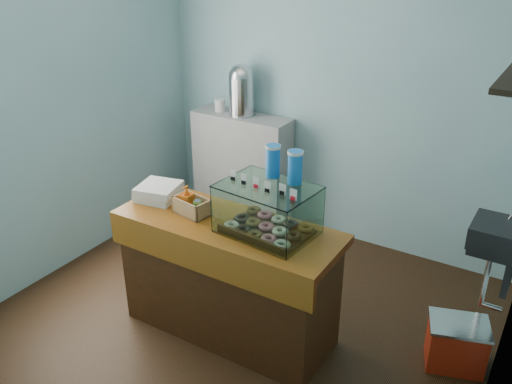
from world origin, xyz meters
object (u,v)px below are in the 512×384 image
Objects in this scene: counter at (228,278)px; coffee_urn at (242,89)px; red_cooler at (456,344)px; display_case at (271,207)px.

coffee_urn reaches higher than counter.
coffee_urn is 1.08× the size of red_cooler.
display_case is at bearing -51.47° from coffee_urn.
display_case is 1.40× the size of red_cooler.
coffee_urn is (-0.90, 1.58, 0.90)m from counter.
display_case reaches higher than counter.
counter reaches higher than red_cooler.
red_cooler is at bearing -24.04° from coffee_urn.
display_case is (0.30, 0.07, 0.61)m from counter.
coffee_urn is 2.89m from red_cooler.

